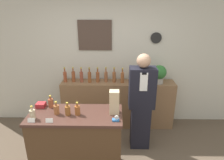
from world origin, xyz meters
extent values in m
cube|color=beige|center=(0.00, 2.00, 1.35)|extent=(5.20, 0.06, 2.70)
cube|color=#46352C|center=(-0.22, 1.96, 1.82)|extent=(0.64, 0.02, 0.56)
cylinder|color=black|center=(0.94, 1.95, 1.77)|extent=(0.20, 0.03, 0.20)
cube|color=brown|center=(0.23, 1.76, 0.47)|extent=(2.21, 0.37, 0.95)
cube|color=#4C331E|center=(-0.36, 0.49, 0.47)|extent=(1.23, 0.54, 0.94)
cube|color=#442922|center=(-0.36, 0.49, 0.96)|extent=(1.26, 0.57, 0.04)
cube|color=black|center=(0.61, 1.10, 0.39)|extent=(0.32, 0.25, 0.77)
cube|color=black|center=(0.61, 1.10, 1.11)|extent=(0.42, 0.25, 0.67)
cube|color=white|center=(0.61, 0.97, 1.26)|extent=(0.12, 0.01, 0.30)
cube|color=black|center=(0.61, 0.96, 1.39)|extent=(0.07, 0.01, 0.03)
sphere|color=tan|center=(0.61, 1.10, 1.56)|extent=(0.22, 0.22, 0.22)
cylinder|color=#9E998E|center=(1.00, 1.72, 1.00)|extent=(0.17, 0.17, 0.11)
sphere|color=#2D6B2D|center=(1.00, 1.72, 1.17)|extent=(0.27, 0.27, 0.27)
cube|color=tan|center=(0.16, 0.52, 1.14)|extent=(0.13, 0.12, 0.33)
cube|color=#2D66A8|center=(0.18, 0.32, 0.99)|extent=(0.09, 0.06, 0.02)
cylinder|color=silver|center=(0.20, 0.32, 1.02)|extent=(0.06, 0.02, 0.06)
cube|color=white|center=(-0.87, 0.27, 1.01)|extent=(0.09, 0.02, 0.06)
cube|color=white|center=(-0.64, 0.27, 1.01)|extent=(0.09, 0.02, 0.06)
cube|color=maroon|center=(-0.89, 0.67, 1.01)|extent=(0.13, 0.12, 0.06)
cylinder|color=tan|center=(-0.88, 0.35, 1.04)|extent=(0.07, 0.07, 0.13)
cylinder|color=tan|center=(-0.88, 0.35, 1.13)|extent=(0.03, 0.03, 0.04)
cylinder|color=#B29933|center=(-0.88, 0.35, 1.16)|extent=(0.03, 0.03, 0.01)
cylinder|color=brown|center=(-0.74, 0.67, 1.04)|extent=(0.07, 0.07, 0.13)
cylinder|color=brown|center=(-0.74, 0.67, 1.13)|extent=(0.03, 0.03, 0.04)
cylinder|color=#B29933|center=(-0.74, 0.67, 1.16)|extent=(0.03, 0.03, 0.01)
cylinder|color=brown|center=(-0.61, 0.48, 1.04)|extent=(0.07, 0.07, 0.13)
cylinder|color=brown|center=(-0.61, 0.48, 1.13)|extent=(0.03, 0.03, 0.04)
cylinder|color=#B29933|center=(-0.61, 0.48, 1.16)|extent=(0.03, 0.03, 0.01)
cylinder|color=brown|center=(-0.45, 0.46, 1.04)|extent=(0.07, 0.07, 0.13)
cylinder|color=brown|center=(-0.45, 0.46, 1.13)|extent=(0.03, 0.03, 0.04)
cylinder|color=#B29933|center=(-0.45, 0.46, 1.16)|extent=(0.03, 0.03, 0.01)
cylinder|color=brown|center=(-0.32, 0.46, 1.04)|extent=(0.07, 0.07, 0.13)
cylinder|color=brown|center=(-0.32, 0.46, 1.13)|extent=(0.03, 0.03, 0.04)
cylinder|color=#B29933|center=(-0.32, 0.46, 1.16)|extent=(0.03, 0.03, 0.01)
cylinder|color=brown|center=(-0.80, 1.75, 1.05)|extent=(0.07, 0.07, 0.20)
cylinder|color=brown|center=(-0.80, 1.75, 1.18)|extent=(0.03, 0.03, 0.07)
cylinder|color=#B29933|center=(-0.80, 1.75, 1.23)|extent=(0.03, 0.03, 0.02)
cylinder|color=brown|center=(-0.64, 1.77, 1.05)|extent=(0.07, 0.07, 0.20)
cylinder|color=brown|center=(-0.64, 1.77, 1.18)|extent=(0.03, 0.03, 0.07)
cylinder|color=#B29933|center=(-0.64, 1.77, 1.23)|extent=(0.03, 0.03, 0.02)
cylinder|color=brown|center=(-0.48, 1.76, 1.05)|extent=(0.07, 0.07, 0.20)
cylinder|color=brown|center=(-0.48, 1.76, 1.18)|extent=(0.03, 0.03, 0.07)
cylinder|color=#B29933|center=(-0.48, 1.76, 1.23)|extent=(0.03, 0.03, 0.02)
cylinder|color=brown|center=(-0.32, 1.75, 1.05)|extent=(0.07, 0.07, 0.20)
cylinder|color=brown|center=(-0.32, 1.75, 1.18)|extent=(0.03, 0.03, 0.07)
cylinder|color=#B29933|center=(-0.32, 1.75, 1.23)|extent=(0.03, 0.03, 0.02)
cylinder|color=brown|center=(-0.16, 1.76, 1.05)|extent=(0.07, 0.07, 0.20)
cylinder|color=brown|center=(-0.16, 1.76, 1.18)|extent=(0.03, 0.03, 0.07)
cylinder|color=#B29933|center=(-0.16, 1.76, 1.23)|extent=(0.03, 0.03, 0.02)
cylinder|color=brown|center=(-0.01, 1.77, 1.05)|extent=(0.07, 0.07, 0.20)
cylinder|color=brown|center=(-0.01, 1.77, 1.18)|extent=(0.03, 0.03, 0.07)
cylinder|color=#B29933|center=(-0.01, 1.77, 1.23)|extent=(0.03, 0.03, 0.02)
cylinder|color=brown|center=(0.15, 1.77, 1.05)|extent=(0.07, 0.07, 0.20)
cylinder|color=brown|center=(0.15, 1.77, 1.18)|extent=(0.03, 0.03, 0.07)
cylinder|color=#B29933|center=(0.15, 1.77, 1.23)|extent=(0.03, 0.03, 0.02)
cylinder|color=brown|center=(0.31, 1.74, 1.05)|extent=(0.07, 0.07, 0.20)
cylinder|color=brown|center=(0.31, 1.74, 1.18)|extent=(0.03, 0.03, 0.07)
cylinder|color=#B29933|center=(0.31, 1.74, 1.23)|extent=(0.03, 0.03, 0.02)
cylinder|color=brown|center=(0.47, 1.77, 1.05)|extent=(0.07, 0.07, 0.20)
cylinder|color=brown|center=(0.47, 1.77, 1.18)|extent=(0.03, 0.03, 0.07)
cylinder|color=#B29933|center=(0.47, 1.77, 1.23)|extent=(0.03, 0.03, 0.02)
cylinder|color=brown|center=(0.63, 1.75, 1.05)|extent=(0.07, 0.07, 0.20)
cylinder|color=brown|center=(0.63, 1.75, 1.18)|extent=(0.03, 0.03, 0.07)
cylinder|color=#B29933|center=(0.63, 1.75, 1.23)|extent=(0.03, 0.03, 0.02)
cylinder|color=brown|center=(0.78, 1.76, 1.05)|extent=(0.07, 0.07, 0.20)
cylinder|color=brown|center=(0.78, 1.76, 1.18)|extent=(0.03, 0.03, 0.07)
cylinder|color=#B29933|center=(0.78, 1.76, 1.23)|extent=(0.03, 0.03, 0.02)
camera|label=1|loc=(0.18, -1.86, 2.35)|focal=32.00mm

